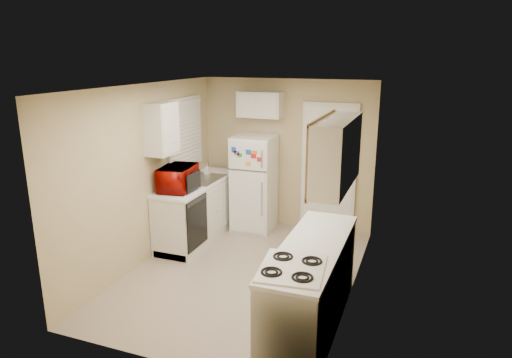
% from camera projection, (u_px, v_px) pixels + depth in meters
% --- Properties ---
extents(floor, '(3.80, 3.80, 0.00)m').
position_uv_depth(floor, '(243.00, 273.00, 5.95)').
color(floor, '#BAA893').
rests_on(floor, ground).
extents(ceiling, '(3.80, 3.80, 0.00)m').
position_uv_depth(ceiling, '(241.00, 86.00, 5.31)').
color(ceiling, white).
rests_on(ceiling, floor).
extents(wall_left, '(3.80, 3.80, 0.00)m').
position_uv_depth(wall_left, '(145.00, 175.00, 6.11)').
color(wall_left, tan).
rests_on(wall_left, floor).
extents(wall_right, '(3.80, 3.80, 0.00)m').
position_uv_depth(wall_right, '(356.00, 197.00, 5.16)').
color(wall_right, tan).
rests_on(wall_right, floor).
extents(wall_back, '(2.80, 2.80, 0.00)m').
position_uv_depth(wall_back, '(287.00, 154.00, 7.35)').
color(wall_back, tan).
rests_on(wall_back, floor).
extents(wall_front, '(2.80, 2.80, 0.00)m').
position_uv_depth(wall_front, '(158.00, 243.00, 3.92)').
color(wall_front, tan).
rests_on(wall_front, floor).
extents(left_counter, '(0.60, 1.80, 0.90)m').
position_uv_depth(left_counter, '(198.00, 210.00, 7.02)').
color(left_counter, silver).
rests_on(left_counter, floor).
extents(dishwasher, '(0.03, 0.58, 0.72)m').
position_uv_depth(dishwasher, '(197.00, 223.00, 6.37)').
color(dishwasher, black).
rests_on(dishwasher, floor).
extents(sink, '(0.54, 0.74, 0.16)m').
position_uv_depth(sink, '(202.00, 182.00, 7.04)').
color(sink, gray).
rests_on(sink, left_counter).
extents(microwave, '(0.66, 0.43, 0.41)m').
position_uv_depth(microwave, '(178.00, 180.00, 6.44)').
color(microwave, '#900700').
rests_on(microwave, left_counter).
extents(soap_bottle, '(0.08, 0.08, 0.18)m').
position_uv_depth(soap_bottle, '(207.00, 168.00, 7.27)').
color(soap_bottle, white).
rests_on(soap_bottle, left_counter).
extents(window_blinds, '(0.10, 0.98, 1.08)m').
position_uv_depth(window_blinds, '(185.00, 133.00, 6.94)').
color(window_blinds, silver).
rests_on(window_blinds, wall_left).
extents(upper_cabinet_left, '(0.30, 0.45, 0.70)m').
position_uv_depth(upper_cabinet_left, '(161.00, 129.00, 6.10)').
color(upper_cabinet_left, silver).
rests_on(upper_cabinet_left, wall_left).
extents(refrigerator, '(0.64, 0.63, 1.53)m').
position_uv_depth(refrigerator, '(254.00, 183.00, 7.30)').
color(refrigerator, white).
rests_on(refrigerator, floor).
extents(cabinet_over_fridge, '(0.70, 0.30, 0.40)m').
position_uv_depth(cabinet_over_fridge, '(260.00, 105.00, 7.14)').
color(cabinet_over_fridge, silver).
rests_on(cabinet_over_fridge, wall_back).
extents(interior_door, '(0.86, 0.06, 2.08)m').
position_uv_depth(interior_door, '(328.00, 170.00, 7.12)').
color(interior_door, white).
rests_on(interior_door, floor).
extents(right_counter, '(0.60, 2.00, 0.90)m').
position_uv_depth(right_counter, '(311.00, 285.00, 4.74)').
color(right_counter, silver).
rests_on(right_counter, floor).
extents(stove, '(0.64, 0.76, 0.85)m').
position_uv_depth(stove, '(291.00, 315.00, 4.23)').
color(stove, white).
rests_on(stove, floor).
extents(upper_cabinet_right, '(0.30, 1.20, 0.70)m').
position_uv_depth(upper_cabinet_right, '(337.00, 153.00, 4.60)').
color(upper_cabinet_right, silver).
rests_on(upper_cabinet_right, wall_right).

